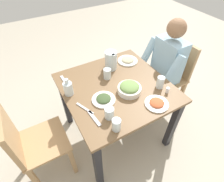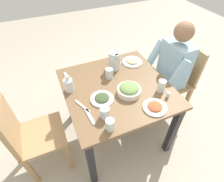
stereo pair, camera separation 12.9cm
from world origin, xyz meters
name	(u,v)px [view 1 (the left image)]	position (x,y,z in m)	size (l,w,h in m)	color
ground_plane	(115,131)	(0.00, 0.00, 0.00)	(8.00, 8.00, 0.00)	#B7AD99
dining_table	(116,95)	(0.00, 0.00, 0.62)	(0.94, 0.94, 0.74)	brown
chair_near	(171,73)	(0.10, -0.84, 0.50)	(0.40, 0.40, 0.89)	tan
chair_far	(31,143)	(-0.04, 0.84, 0.50)	(0.40, 0.40, 0.89)	tan
diner_near	(161,68)	(0.10, -0.63, 0.65)	(0.48, 0.53, 1.18)	#9EC6E0
water_pitcher	(111,60)	(0.27, -0.09, 0.83)	(0.16, 0.12, 0.19)	silver
salad_bowl	(129,88)	(-0.12, -0.06, 0.78)	(0.21, 0.21, 0.09)	white
plate_dolmas	(104,99)	(-0.10, 0.18, 0.75)	(0.20, 0.20, 0.04)	white
plate_rice_curry	(157,103)	(-0.36, -0.18, 0.75)	(0.20, 0.20, 0.04)	white
plate_beans	(128,60)	(0.28, -0.31, 0.75)	(0.21, 0.21, 0.04)	white
water_glass_far_right	(107,74)	(0.15, 0.01, 0.79)	(0.07, 0.07, 0.10)	silver
water_glass_near_left	(160,82)	(-0.20, -0.34, 0.79)	(0.07, 0.07, 0.11)	silver
water_glass_center	(116,125)	(-0.40, 0.24, 0.79)	(0.07, 0.07, 0.10)	silver
water_glass_far_left	(109,113)	(-0.28, 0.23, 0.78)	(0.07, 0.07, 0.10)	silver
oil_carafe	(68,89)	(0.12, 0.41, 0.79)	(0.08, 0.08, 0.16)	silver
salt_shaker	(168,90)	(-0.29, -0.35, 0.76)	(0.03, 0.03, 0.05)	white
fork_near	(64,81)	(0.30, 0.39, 0.74)	(0.17, 0.03, 0.01)	silver
knife_near	(85,108)	(-0.11, 0.36, 0.74)	(0.18, 0.02, 0.01)	silver
fork_far	(94,118)	(-0.23, 0.34, 0.74)	(0.17, 0.03, 0.01)	silver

